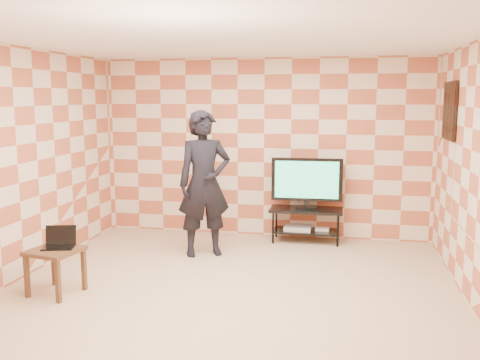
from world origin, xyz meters
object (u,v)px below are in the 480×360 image
tv_stand (306,217)px  side_table (55,257)px  tv (307,181)px  person (204,184)px

tv_stand → side_table: 3.65m
tv → person: size_ratio=0.53×
tv → person: bearing=-145.0°
tv_stand → tv: size_ratio=1.03×
tv_stand → person: bearing=-144.9°
person → tv_stand: bearing=7.9°
tv → side_table: size_ratio=1.76×
side_table → tv: bearing=46.5°
tv → side_table: 3.68m
tv_stand → side_table: bearing=-133.5°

